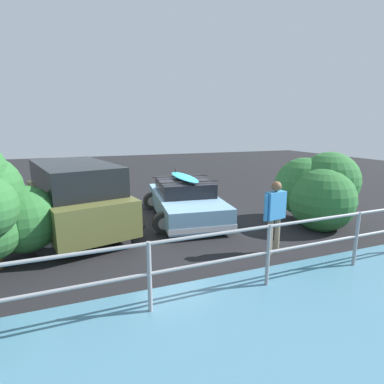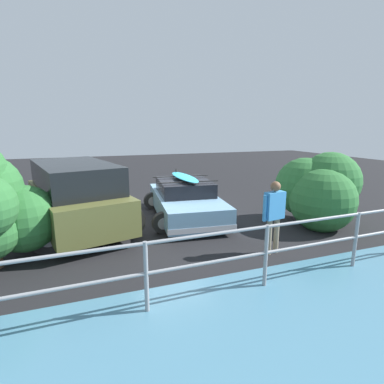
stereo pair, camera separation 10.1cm
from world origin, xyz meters
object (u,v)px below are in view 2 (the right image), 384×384
(person_bystander, at_px, (274,211))
(suv_car, at_px, (76,196))
(sedan_car, at_px, (185,200))
(bush_near_left, at_px, (321,194))

(person_bystander, bearing_deg, suv_car, -38.06)
(sedan_car, height_order, suv_car, suv_car)
(sedan_car, height_order, person_bystander, person_bystander)
(sedan_car, xyz_separation_m, suv_car, (3.20, 0.09, 0.41))
(bush_near_left, bearing_deg, sedan_car, -30.37)
(suv_car, height_order, bush_near_left, bush_near_left)
(suv_car, bearing_deg, sedan_car, -178.41)
(person_bystander, xyz_separation_m, bush_near_left, (-2.52, -1.31, -0.07))
(sedan_car, height_order, bush_near_left, bush_near_left)
(suv_car, distance_m, person_bystander, 5.27)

